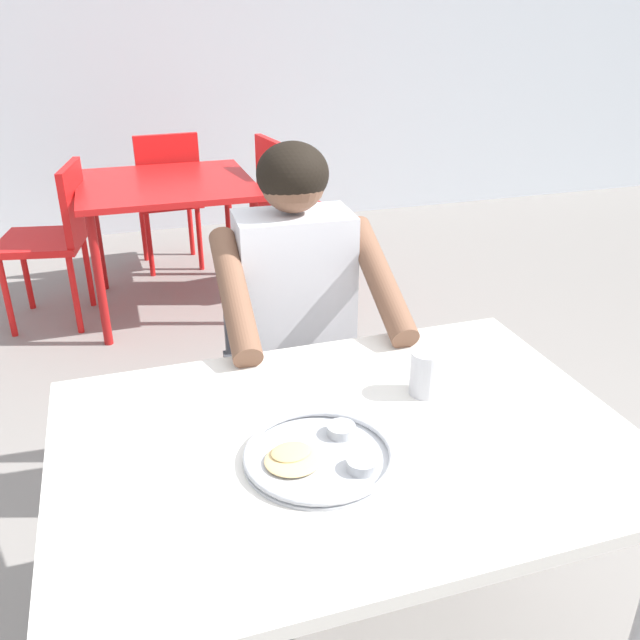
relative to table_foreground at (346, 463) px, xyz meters
The scene contains 9 objects.
table_foreground is the anchor object (origin of this frame).
thali_tray 0.13m from the table_foreground, 142.91° to the right, with size 0.30×0.30×0.03m.
drinking_cup 0.28m from the table_foreground, 24.47° to the left, with size 0.07×0.07×0.11m.
chair_foreground 0.86m from the table_foreground, 83.70° to the left, with size 0.43×0.41×0.89m.
diner_foreground 0.63m from the table_foreground, 82.25° to the left, with size 0.51×0.57×1.20m.
table_background_red 2.45m from the table_foreground, 92.97° to the left, with size 0.89×0.88×0.71m.
chair_red_left 2.54m from the table_foreground, 106.08° to the left, with size 0.48×0.49×0.83m.
chair_red_right 2.53m from the table_foreground, 77.50° to the left, with size 0.45×0.45×0.89m.
chair_red_far 3.04m from the table_foreground, 91.31° to the left, with size 0.41×0.40×0.86m.
Camera 1 is at (-0.48, -1.08, 1.54)m, focal length 37.16 mm.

